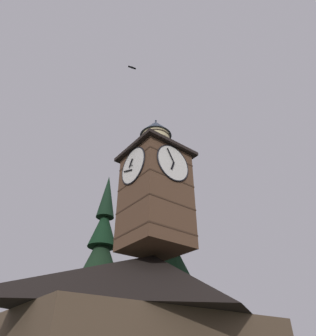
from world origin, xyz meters
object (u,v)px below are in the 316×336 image
object	(u,v)px
pine_tree_behind	(98,284)
pine_tree_aside	(173,292)
flying_bird_high	(132,68)
clock_tower	(155,187)
moon	(98,262)
building_main	(153,322)

from	to	relation	value
pine_tree_behind	pine_tree_aside	world-z (taller)	pine_tree_aside
flying_bird_high	pine_tree_aside	bearing A→B (deg)	-146.31
flying_bird_high	pine_tree_behind	bearing A→B (deg)	-111.13
clock_tower	pine_tree_aside	size ratio (longest dim) A/B	0.57
clock_tower	moon	xyz separation A→B (m)	(-16.06, -39.66, 5.92)
pine_tree_behind	pine_tree_aside	xyz separation A→B (m)	(-5.84, 2.31, -0.28)
clock_tower	pine_tree_aside	world-z (taller)	pine_tree_aside
pine_tree_behind	flying_bird_high	xyz separation A→B (m)	(3.23, 8.36, 15.20)
clock_tower	flying_bird_high	bearing A→B (deg)	7.66
clock_tower	pine_tree_aside	xyz separation A→B (m)	(-6.30, -5.68, -5.36)
building_main	flying_bird_high	distance (m)	18.63
clock_tower	moon	world-z (taller)	moon
pine_tree_behind	building_main	bearing A→B (deg)	90.49
clock_tower	moon	distance (m)	43.20
moon	pine_tree_aside	bearing A→B (deg)	73.97
moon	flying_bird_high	bearing A→B (deg)	64.80
moon	clock_tower	bearing A→B (deg)	67.95
building_main	clock_tower	size ratio (longest dim) A/B	1.43
clock_tower	flying_bird_high	size ratio (longest dim) A/B	15.80
building_main	pine_tree_aside	bearing A→B (deg)	-140.00
clock_tower	pine_tree_behind	size ratio (longest dim) A/B	0.63
building_main	clock_tower	distance (m)	8.24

